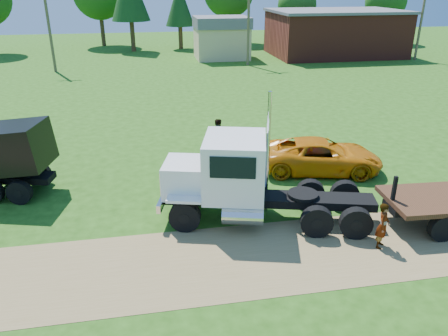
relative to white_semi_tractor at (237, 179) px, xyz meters
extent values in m
plane|color=#21480F|center=(1.97, -2.74, -1.67)|extent=(140.00, 140.00, 0.00)
cube|color=olive|center=(1.97, -2.74, -1.67)|extent=(120.00, 4.20, 0.01)
cube|color=black|center=(1.21, -0.29, -0.82)|extent=(7.98, 3.02, 0.32)
cylinder|color=black|center=(-2.07, -0.60, -1.09)|extent=(1.23, 0.66, 1.17)
cylinder|color=black|center=(-2.07, -0.60, -1.09)|extent=(0.50, 0.49, 0.41)
cylinder|color=black|center=(-1.49, 1.60, -1.09)|extent=(1.23, 0.66, 1.17)
cylinder|color=black|center=(-1.49, 1.60, -1.09)|extent=(0.50, 0.49, 0.41)
cylinder|color=black|center=(2.56, -1.83, -1.09)|extent=(1.23, 0.66, 1.17)
cylinder|color=black|center=(2.56, -1.83, -1.09)|extent=(0.50, 0.49, 0.41)
cylinder|color=black|center=(3.14, 0.38, -1.09)|extent=(1.23, 0.66, 1.17)
cylinder|color=black|center=(3.14, 0.38, -1.09)|extent=(0.50, 0.49, 0.41)
cylinder|color=black|center=(3.90, -2.18, -1.09)|extent=(1.23, 0.66, 1.17)
cylinder|color=black|center=(3.90, -2.18, -1.09)|extent=(0.50, 0.49, 0.41)
cylinder|color=black|center=(4.48, 0.02, -1.09)|extent=(1.23, 0.66, 1.17)
cylinder|color=black|center=(4.48, 0.02, -1.09)|extent=(0.50, 0.49, 0.41)
cube|color=white|center=(-1.73, 0.48, -0.02)|extent=(2.31, 2.24, 1.28)
cube|color=silver|center=(-2.65, 0.73, -0.08)|extent=(0.49, 1.57, 1.06)
cube|color=silver|center=(-2.70, 0.74, -0.82)|extent=(0.78, 2.41, 0.32)
cube|color=white|center=(-0.08, 0.05, 0.51)|extent=(2.81, 3.04, 2.24)
cube|color=black|center=(-1.14, 0.33, 0.99)|extent=(0.59, 2.07, 0.90)
cube|color=black|center=(-0.41, -1.20, 0.99)|extent=(1.55, 0.45, 0.80)
cube|color=black|center=(0.25, 1.29, 0.99)|extent=(1.55, 0.45, 0.80)
cube|color=white|center=(-2.07, -0.60, -0.39)|extent=(1.36, 0.79, 0.11)
cube|color=white|center=(-1.49, 1.60, -0.39)|extent=(1.36, 0.79, 0.11)
cylinder|color=silver|center=(-0.03, -1.23, -0.93)|extent=(1.60, 1.00, 0.64)
cylinder|color=silver|center=(1.25, 0.30, 0.78)|extent=(0.18, 0.18, 4.90)
cylinder|color=black|center=(2.44, -0.62, -0.58)|extent=(1.43, 1.43, 0.13)
cylinder|color=black|center=(-9.34, 4.89, -1.16)|extent=(1.06, 0.53, 1.02)
cylinder|color=black|center=(-9.34, 4.89, -1.16)|extent=(0.42, 0.41, 0.36)
cylinder|color=black|center=(-8.59, 2.74, -1.16)|extent=(1.06, 0.53, 1.02)
cylinder|color=black|center=(-8.59, 2.74, -1.16)|extent=(0.42, 0.41, 0.36)
cylinder|color=black|center=(-8.17, 4.63, -1.16)|extent=(1.06, 0.53, 1.02)
cylinder|color=black|center=(-8.17, 4.63, -1.16)|extent=(0.42, 0.41, 0.36)
cube|color=black|center=(-9.37, 3.90, 0.41)|extent=(4.43, 3.03, 2.24)
imported|color=#CA6F09|center=(4.94, 3.73, -0.88)|extent=(6.17, 3.84, 1.59)
cylinder|color=black|center=(6.85, -2.91, -1.16)|extent=(1.04, 0.37, 1.03)
cylinder|color=black|center=(6.97, -0.75, -1.16)|extent=(1.04, 0.37, 1.03)
cube|color=black|center=(5.47, -1.75, -0.08)|extent=(0.13, 0.13, 1.03)
imported|color=#999999|center=(4.52, -2.89, -0.83)|extent=(0.70, 0.73, 1.68)
imported|color=#999999|center=(0.40, 6.94, -0.72)|extent=(0.99, 0.80, 1.91)
cube|color=maroon|center=(19.97, 37.26, 0.83)|extent=(15.00, 10.00, 5.00)
cube|color=#5E5E63|center=(19.97, 37.26, 3.48)|extent=(15.40, 10.40, 0.30)
cube|color=tan|center=(5.97, 37.26, 0.13)|extent=(6.00, 5.00, 3.60)
cube|color=#5E5E63|center=(5.97, 37.26, 2.43)|extent=(6.20, 5.40, 1.20)
cylinder|color=brown|center=(-12.03, 32.26, 2.83)|extent=(0.28, 0.28, 9.00)
cylinder|color=brown|center=(7.97, 32.26, 2.83)|extent=(0.28, 0.28, 9.00)
cylinder|color=brown|center=(27.97, 32.26, 2.83)|extent=(0.28, 0.28, 9.00)
cylinder|color=#3D2619|center=(-8.52, 50.99, 0.20)|extent=(0.56, 0.56, 3.74)
cylinder|color=#3D2619|center=(1.93, 45.94, -0.17)|extent=(0.56, 0.56, 3.00)
cone|color=#0F3314|center=(1.93, 45.94, 4.08)|extent=(3.78, 3.78, 5.58)
cylinder|color=#3D2619|center=(9.34, 50.64, 0.23)|extent=(0.56, 0.56, 3.80)
cylinder|color=#3D2619|center=(18.49, 47.45, -0.25)|extent=(0.56, 0.56, 2.85)
sphere|color=#154F13|center=(18.49, 47.45, 3.62)|extent=(5.37, 5.37, 5.37)
cylinder|color=#3D2619|center=(31.57, 46.91, -0.13)|extent=(0.56, 0.56, 3.09)
sphere|color=#154F13|center=(31.57, 46.91, 4.07)|extent=(5.83, 5.83, 5.83)
cylinder|color=#3D2619|center=(-4.33, 44.77, 0.25)|extent=(0.56, 0.56, 3.84)
camera|label=1|loc=(-3.15, -14.64, 6.91)|focal=35.00mm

